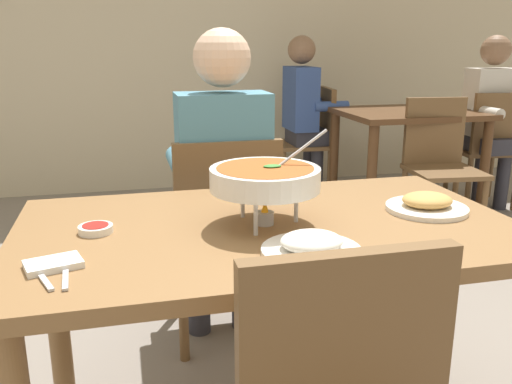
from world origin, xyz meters
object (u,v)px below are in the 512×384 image
object	(u,v)px
dining_table_far	(408,129)
chair_bg_right	(439,158)
diner_main	(222,173)
chair_diner_main	(224,231)
chair_bg_left	(490,143)
rice_plate	(311,246)
chair_bg_middle	(313,135)
sauce_dish	(96,229)
patron_bg_left	(492,112)
appetizer_plate	(426,204)
curry_bowl	(265,179)
patron_bg_middle	(305,108)
dining_table_main	(269,261)

from	to	relation	value
dining_table_far	chair_bg_right	world-z (taller)	chair_bg_right
diner_main	chair_bg_right	size ratio (longest dim) A/B	1.46
chair_diner_main	chair_bg_left	size ratio (longest dim) A/B	1.00
rice_plate	chair_bg_middle	xyz separation A→B (m)	(1.12, 3.08, -0.28)
dining_table_far	chair_bg_right	xyz separation A→B (m)	(-0.01, -0.47, -0.12)
sauce_dish	patron_bg_left	distance (m)	3.53
chair_bg_right	rice_plate	bearing A→B (deg)	-128.87
rice_plate	chair_bg_middle	bearing A→B (deg)	70.03
chair_diner_main	appetizer_plate	bearing A→B (deg)	-54.60
sauce_dish	chair_bg_middle	world-z (taller)	chair_bg_middle
sauce_dish	chair_bg_middle	distance (m)	3.24
dining_table_far	chair_bg_right	bearing A→B (deg)	-91.81
diner_main	curry_bowl	xyz separation A→B (m)	(-0.01, -0.73, 0.15)
chair_diner_main	curry_bowl	distance (m)	0.80
diner_main	sauce_dish	size ratio (longest dim) A/B	14.56
appetizer_plate	chair_bg_left	world-z (taller)	chair_bg_left
sauce_dish	chair_bg_left	bearing A→B (deg)	37.14
sauce_dish	dining_table_far	distance (m)	3.09
dining_table_far	patron_bg_middle	xyz separation A→B (m)	(-0.62, 0.56, 0.11)
chair_diner_main	chair_bg_left	distance (m)	2.78
appetizer_plate	patron_bg_left	size ratio (longest dim) A/B	0.18
dining_table_main	diner_main	bearing A→B (deg)	90.00
chair_diner_main	diner_main	world-z (taller)	diner_main
curry_bowl	appetizer_plate	xyz separation A→B (m)	(0.50, 0.01, -0.11)
diner_main	patron_bg_left	size ratio (longest dim) A/B	1.00
appetizer_plate	chair_bg_middle	distance (m)	2.92
sauce_dish	chair_bg_left	xyz separation A→B (m)	(2.81, 2.13, -0.27)
chair_bg_right	patron_bg_left	world-z (taller)	patron_bg_left
curry_bowl	chair_bg_right	xyz separation A→B (m)	(1.68, 1.79, -0.39)
rice_plate	dining_table_far	world-z (taller)	rice_plate
appetizer_plate	chair_diner_main	bearing A→B (deg)	125.40
curry_bowl	appetizer_plate	distance (m)	0.51
diner_main	rice_plate	bearing A→B (deg)	-87.78
diner_main	patron_bg_middle	xyz separation A→B (m)	(1.07, 2.08, 0.00)
chair_bg_left	chair_bg_right	xyz separation A→B (m)	(-0.68, -0.39, 0.00)
dining_table_main	diner_main	size ratio (longest dim) A/B	1.05
diner_main	patron_bg_left	distance (m)	2.76
dining_table_far	patron_bg_left	distance (m)	0.67
patron_bg_left	diner_main	bearing A→B (deg)	-148.17
chair_diner_main	appetizer_plate	distance (m)	0.89
dining_table_main	curry_bowl	distance (m)	0.24
diner_main	patron_bg_middle	bearing A→B (deg)	62.88
patron_bg_left	sauce_dish	bearing A→B (deg)	-142.65
rice_plate	dining_table_far	size ratio (longest dim) A/B	0.24
chair_diner_main	chair_bg_right	bearing A→B (deg)	33.16
dining_table_main	rice_plate	world-z (taller)	rice_plate
dining_table_far	chair_bg_left	xyz separation A→B (m)	(0.66, -0.08, -0.12)
sauce_dish	chair_bg_middle	xyz separation A→B (m)	(1.62, 2.80, -0.27)
appetizer_plate	patron_bg_left	xyz separation A→B (m)	(1.86, 2.17, -0.04)
chair_diner_main	rice_plate	world-z (taller)	chair_diner_main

